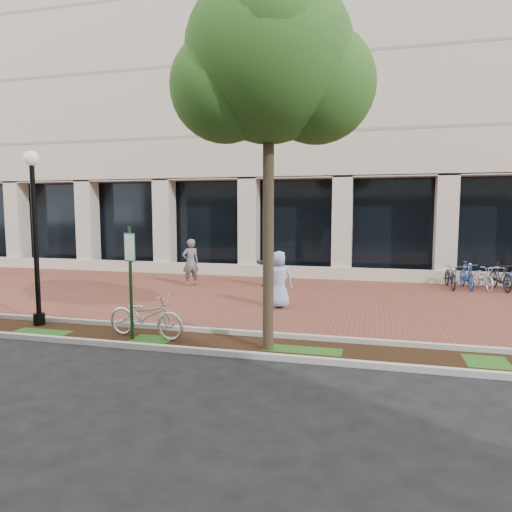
% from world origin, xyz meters
% --- Properties ---
extents(ground, '(120.00, 120.00, 0.00)m').
position_xyz_m(ground, '(0.00, 0.00, 0.00)').
color(ground, black).
rests_on(ground, ground).
extents(brick_plaza, '(40.00, 9.00, 0.01)m').
position_xyz_m(brick_plaza, '(0.00, 0.00, 0.01)').
color(brick_plaza, brown).
rests_on(brick_plaza, ground).
extents(planting_strip, '(40.00, 1.50, 0.01)m').
position_xyz_m(planting_strip, '(0.00, -5.25, 0.01)').
color(planting_strip, black).
rests_on(planting_strip, ground).
extents(curb_plaza_side, '(40.00, 0.12, 0.12)m').
position_xyz_m(curb_plaza_side, '(0.00, -4.50, 0.06)').
color(curb_plaza_side, beige).
rests_on(curb_plaza_side, ground).
extents(curb_street_side, '(40.00, 0.12, 0.12)m').
position_xyz_m(curb_street_side, '(0.00, -6.00, 0.06)').
color(curb_street_side, beige).
rests_on(curb_street_side, ground).
extents(near_office_building, '(40.00, 12.12, 16.00)m').
position_xyz_m(near_office_building, '(0.00, 10.47, 10.05)').
color(near_office_building, beige).
rests_on(near_office_building, ground).
extents(parking_sign, '(0.34, 0.07, 2.51)m').
position_xyz_m(parking_sign, '(-1.87, -5.46, 1.59)').
color(parking_sign, '#143818').
rests_on(parking_sign, ground).
extents(lamppost, '(0.36, 0.36, 4.27)m').
position_xyz_m(lamppost, '(-4.76, -4.85, 2.41)').
color(lamppost, black).
rests_on(lamppost, ground).
extents(street_tree, '(3.91, 3.26, 7.41)m').
position_xyz_m(street_tree, '(1.24, -5.37, 5.56)').
color(street_tree, '#4C3C2B').
rests_on(street_tree, ground).
extents(locked_bicycle, '(2.00, 0.92, 1.01)m').
position_xyz_m(locked_bicycle, '(-1.65, -5.21, 0.51)').
color(locked_bicycle, silver).
rests_on(locked_bicycle, ground).
extents(pedestrian_left, '(0.76, 0.74, 1.77)m').
position_xyz_m(pedestrian_left, '(-3.40, 1.64, 0.88)').
color(pedestrian_left, slate).
rests_on(pedestrian_left, ground).
extents(pedestrian_mid, '(1.00, 0.89, 1.72)m').
position_xyz_m(pedestrian_mid, '(-0.55, 2.16, 0.86)').
color(pedestrian_mid, '#1E284C').
rests_on(pedestrian_mid, ground).
extents(pedestrian_right, '(0.94, 0.75, 1.68)m').
position_xyz_m(pedestrian_right, '(0.61, -1.41, 0.84)').
color(pedestrian_right, '#97A9E1').
rests_on(pedestrian_right, ground).
extents(bollard, '(0.12, 0.12, 0.89)m').
position_xyz_m(bollard, '(6.77, 4.00, 0.45)').
color(bollard, silver).
rests_on(bollard, ground).
extents(bike_rack_cluster, '(4.22, 1.80, 0.99)m').
position_xyz_m(bike_rack_cluster, '(7.66, 3.37, 0.47)').
color(bike_rack_cluster, black).
rests_on(bike_rack_cluster, ground).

